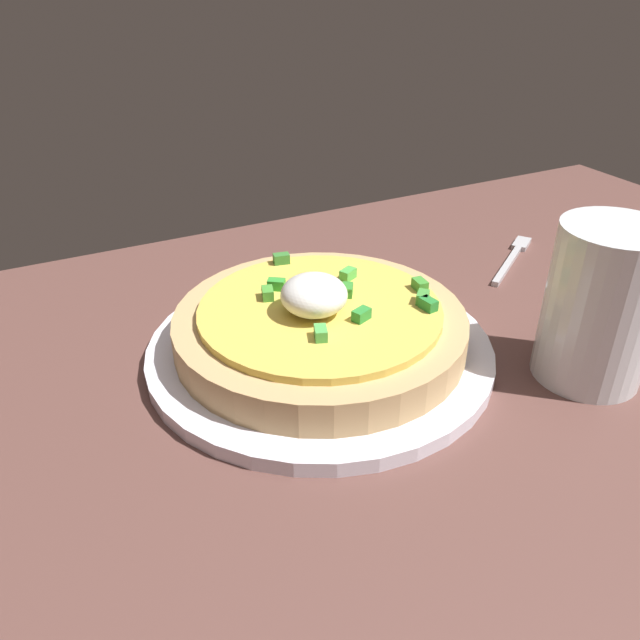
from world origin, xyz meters
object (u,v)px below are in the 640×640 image
object	(u,v)px
plate	(320,349)
pizza	(320,325)
fork	(513,256)
cup_far	(600,309)

from	to	relation	value
plate	pizza	bearing A→B (deg)	48.37
fork	pizza	bearing A→B (deg)	160.47
plate	fork	size ratio (longest dim) A/B	2.50
plate	cup_far	size ratio (longest dim) A/B	2.26
plate	pizza	size ratio (longest dim) A/B	1.20
pizza	fork	xyz separation A→B (cm)	(-24.84, -6.71, -2.46)
cup_far	fork	world-z (taller)	cup_far
pizza	cup_far	xyz separation A→B (cm)	(-15.88, 10.63, 2.58)
pizza	fork	world-z (taller)	pizza
plate	cup_far	bearing A→B (deg)	146.11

